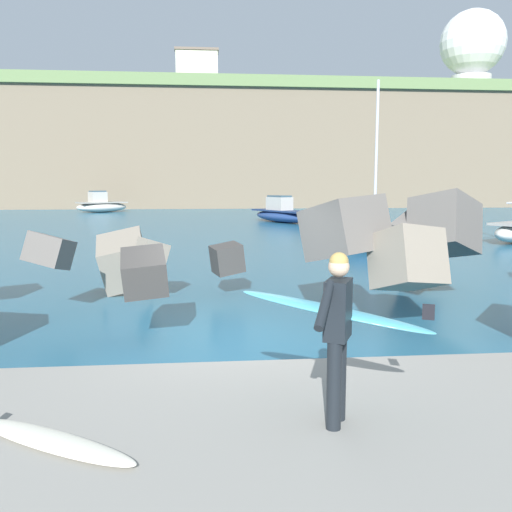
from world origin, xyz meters
name	(u,v)px	position (x,y,z in m)	size (l,w,h in m)	color
ground_plane	(236,341)	(0.00, 0.00, 0.00)	(400.00, 400.00, 0.00)	#235B7A
walkway_path	(259,443)	(0.00, -4.00, 0.12)	(48.00, 4.40, 0.24)	gray
breakwater_jetty	(299,257)	(1.44, 2.00, 1.16)	(29.95, 7.01, 2.59)	gray
surfer_with_board	(336,322)	(0.81, -3.78, 1.28)	(2.04, 1.52, 1.78)	black
spare_surfboard	(52,441)	(-1.97, -4.08, 0.28)	(1.87, 1.39, 0.19)	silver
boat_near_centre	(283,214)	(4.94, 28.41, 0.59)	(4.37, 6.30, 1.85)	navy
boat_near_right	(101,205)	(-9.99, 43.07, 0.66)	(5.18, 4.25, 2.01)	beige
boat_mid_left	(377,235)	(6.81, 13.41, 0.49)	(4.31, 4.49, 6.84)	navy
headland_bluff	(210,153)	(0.48, 69.83, 6.93)	(109.68, 42.25, 13.82)	#756651
radar_dome	(472,48)	(35.18, 62.98, 20.41)	(8.43, 8.43, 11.48)	silver
station_building_west	(197,76)	(-1.12, 67.05, 16.88)	(5.64, 6.64, 6.09)	beige
station_building_central	(188,99)	(-2.61, 79.52, 15.80)	(8.03, 4.40, 3.93)	#B2ADA3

